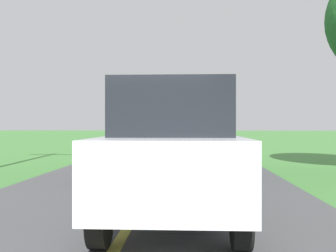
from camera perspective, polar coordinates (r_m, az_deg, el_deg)
name	(u,v)px	position (r m, az deg, el deg)	size (l,w,h in m)	color
banana_truck_near	(169,124)	(12.35, 0.07, 0.30)	(2.38, 5.82, 2.80)	#2D2D30
following_car	(174,151)	(5.59, 0.83, -3.62)	(1.74, 4.10, 1.92)	#B7BABF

